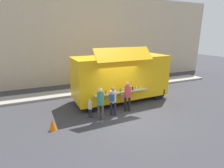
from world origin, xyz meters
TOP-DOWN VIEW (x-y plane):
  - ground_plane at (0.00, 0.00)m, footprint 60.00×60.00m
  - curb_strip at (-3.29, 5.03)m, footprint 28.00×1.60m
  - building_behind at (-2.29, 8.93)m, footprint 32.00×2.40m
  - food_truck_main at (0.72, 2.41)m, footprint 6.25×3.21m
  - traffic_cone_orange at (-3.92, 0.15)m, footprint 0.36×0.36m
  - trash_bin at (5.13, 4.73)m, footprint 0.60×0.60m
  - customer_front_ordering at (0.23, 0.61)m, footprint 0.57×0.37m
  - customer_mid_with_backpack at (-0.74, 0.41)m, footprint 0.49×0.51m
  - customer_rear_waiting at (-1.51, 0.24)m, footprint 0.35×0.35m
  - child_near_queue at (-1.96, 0.66)m, footprint 0.21×0.21m

SIDE VIEW (x-z plane):
  - ground_plane at x=0.00m, z-range 0.00..0.00m
  - curb_strip at x=-3.29m, z-range 0.00..0.15m
  - traffic_cone_orange at x=-3.92m, z-range 0.00..0.55m
  - trash_bin at x=5.13m, z-range 0.00..0.91m
  - child_near_queue at x=-1.96m, z-range 0.10..1.12m
  - customer_mid_with_backpack at x=-0.74m, z-range 0.18..1.79m
  - customer_rear_waiting at x=-1.51m, z-range 0.17..1.88m
  - customer_front_ordering at x=0.23m, z-range 0.16..1.91m
  - food_truck_main at x=0.72m, z-range -0.19..3.42m
  - building_behind at x=-2.29m, z-range 0.00..7.62m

